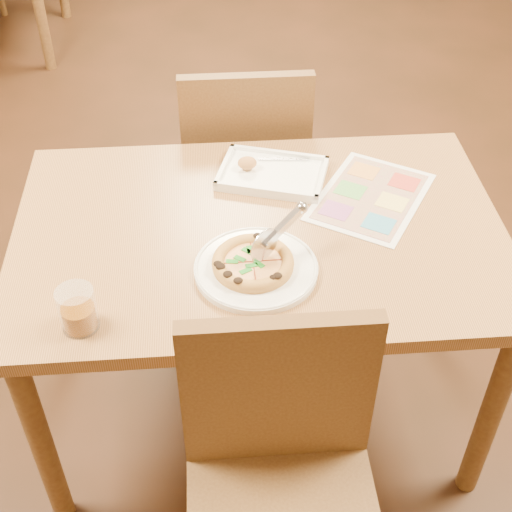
{
  "coord_description": "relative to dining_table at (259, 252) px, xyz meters",
  "views": [
    {
      "loc": [
        -0.12,
        -1.46,
        1.91
      ],
      "look_at": [
        -0.02,
        -0.17,
        0.77
      ],
      "focal_mm": 50.0,
      "sensor_mm": 36.0,
      "label": 1
    }
  ],
  "objects": [
    {
      "name": "dining_table",
      "position": [
        0.0,
        0.0,
        0.0
      ],
      "size": [
        1.3,
        0.85,
        0.72
      ],
      "color": "#9E6C3F",
      "rests_on": "ground"
    },
    {
      "name": "chair_near",
      "position": [
        0.0,
        -0.6,
        -0.07
      ],
      "size": [
        0.42,
        0.42,
        0.47
      ],
      "color": "brown",
      "rests_on": "ground"
    },
    {
      "name": "chair_far",
      "position": [
        -0.0,
        0.6,
        -0.07
      ],
      "size": [
        0.42,
        0.42,
        0.47
      ],
      "rotation": [
        0.0,
        0.0,
        3.14
      ],
      "color": "brown",
      "rests_on": "ground"
    },
    {
      "name": "plate",
      "position": [
        -0.02,
        -0.17,
        0.09
      ],
      "size": [
        0.4,
        0.4,
        0.02
      ],
      "primitive_type": "cylinder",
      "rotation": [
        0.0,
        0.0,
        -0.4
      ],
      "color": "white",
      "rests_on": "dining_table"
    },
    {
      "name": "pizza",
      "position": [
        -0.03,
        -0.17,
        0.11
      ],
      "size": [
        0.2,
        0.2,
        0.03
      ],
      "rotation": [
        0.0,
        0.0,
        0.02
      ],
      "color": "#CD9146",
      "rests_on": "plate"
    },
    {
      "name": "pizza_cutter",
      "position": [
        0.03,
        -0.13,
        0.18
      ],
      "size": [
        0.14,
        0.12,
        0.1
      ],
      "rotation": [
        0.0,
        0.0,
        0.68
      ],
      "color": "silver",
      "rests_on": "pizza"
    },
    {
      "name": "appetizer_tray",
      "position": [
        0.05,
        0.23,
        0.1
      ],
      "size": [
        0.35,
        0.28,
        0.06
      ],
      "rotation": [
        0.0,
        0.0,
        -0.3
      ],
      "color": "white",
      "rests_on": "dining_table"
    },
    {
      "name": "glass_tumbler",
      "position": [
        -0.43,
        -0.32,
        0.13
      ],
      "size": [
        0.09,
        0.09,
        0.11
      ],
      "rotation": [
        0.0,
        0.0,
        0.41
      ],
      "color": "#7A3F09",
      "rests_on": "dining_table"
    },
    {
      "name": "menu",
      "position": [
        0.32,
        0.11,
        0.09
      ],
      "size": [
        0.42,
        0.45,
        0.0
      ],
      "primitive_type": "cube",
      "rotation": [
        0.0,
        0.0,
        -0.56
      ],
      "color": "white",
      "rests_on": "dining_table"
    }
  ]
}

